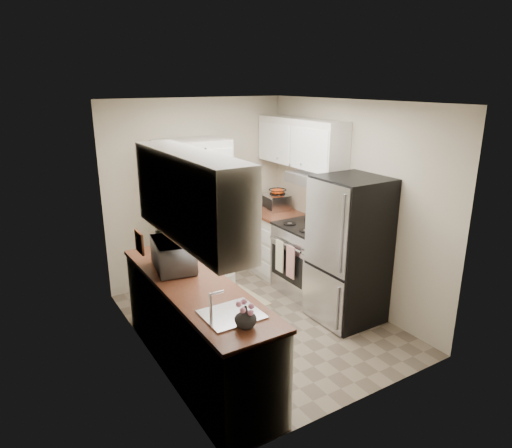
# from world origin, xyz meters

# --- Properties ---
(ground) EXTENTS (3.20, 3.20, 0.00)m
(ground) POSITION_xyz_m (0.00, 0.00, 0.00)
(ground) COLOR #7A6B56
(ground) RESTS_ON ground
(room_shell) EXTENTS (2.64, 3.24, 2.52)m
(room_shell) POSITION_xyz_m (-0.02, -0.01, 1.63)
(room_shell) COLOR beige
(room_shell) RESTS_ON ground
(pantry_cabinet) EXTENTS (0.90, 0.55, 2.00)m
(pantry_cabinet) POSITION_xyz_m (-0.20, 1.32, 1.00)
(pantry_cabinet) COLOR silver
(pantry_cabinet) RESTS_ON ground
(base_cabinet_left) EXTENTS (0.60, 2.30, 0.88)m
(base_cabinet_left) POSITION_xyz_m (-0.99, -0.43, 0.44)
(base_cabinet_left) COLOR silver
(base_cabinet_left) RESTS_ON ground
(countertop_left) EXTENTS (0.63, 2.33, 0.04)m
(countertop_left) POSITION_xyz_m (-0.99, -0.43, 0.90)
(countertop_left) COLOR brown
(countertop_left) RESTS_ON base_cabinet_left
(base_cabinet_right) EXTENTS (0.60, 0.80, 0.88)m
(base_cabinet_right) POSITION_xyz_m (0.99, 1.19, 0.44)
(base_cabinet_right) COLOR silver
(base_cabinet_right) RESTS_ON ground
(countertop_right) EXTENTS (0.63, 0.83, 0.04)m
(countertop_right) POSITION_xyz_m (0.99, 1.19, 0.90)
(countertop_right) COLOR brown
(countertop_right) RESTS_ON base_cabinet_right
(electric_range) EXTENTS (0.71, 0.78, 1.13)m
(electric_range) POSITION_xyz_m (0.97, 0.39, 0.48)
(electric_range) COLOR #B7B7BC
(electric_range) RESTS_ON ground
(refrigerator) EXTENTS (0.70, 0.72, 1.70)m
(refrigerator) POSITION_xyz_m (0.94, -0.41, 0.85)
(refrigerator) COLOR #B7B7BC
(refrigerator) RESTS_ON ground
(microwave) EXTENTS (0.45, 0.59, 0.30)m
(microwave) POSITION_xyz_m (-1.02, -0.03, 1.07)
(microwave) COLOR #AEAEB2
(microwave) RESTS_ON countertop_left
(wine_bottle) EXTENTS (0.08, 0.08, 0.30)m
(wine_bottle) POSITION_xyz_m (-0.97, 0.52, 1.07)
(wine_bottle) COLOR black
(wine_bottle) RESTS_ON countertop_left
(flower_vase) EXTENTS (0.19, 0.19, 0.18)m
(flower_vase) POSITION_xyz_m (-0.99, -1.37, 1.01)
(flower_vase) COLOR white
(flower_vase) RESTS_ON countertop_left
(cutting_board) EXTENTS (0.10, 0.24, 0.31)m
(cutting_board) POSITION_xyz_m (-0.82, 0.49, 1.07)
(cutting_board) COLOR green
(cutting_board) RESTS_ON countertop_left
(toaster_oven) EXTENTS (0.35, 0.42, 0.22)m
(toaster_oven) POSITION_xyz_m (1.07, 1.28, 1.03)
(toaster_oven) COLOR #BCBCC1
(toaster_oven) RESTS_ON countertop_right
(fruit_basket) EXTENTS (0.30, 0.30, 0.11)m
(fruit_basket) POSITION_xyz_m (1.09, 1.28, 1.20)
(fruit_basket) COLOR #EB4910
(fruit_basket) RESTS_ON toaster_oven
(kitchen_mat) EXTENTS (0.51, 0.75, 0.01)m
(kitchen_mat) POSITION_xyz_m (0.12, 0.65, 0.01)
(kitchen_mat) COLOR #C1B285
(kitchen_mat) RESTS_ON ground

